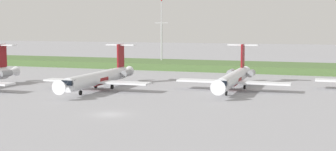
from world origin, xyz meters
name	(u,v)px	position (x,y,z in m)	size (l,w,h in m)	color
ground_plane	(172,88)	(0.00, 30.00, 0.00)	(500.00, 500.00, 0.00)	#939399
grass_berm	(218,66)	(0.00, 74.43, 1.01)	(320.00, 20.00, 2.02)	#4C6B38
regional_jet_third	(100,77)	(-13.51, 23.29, 2.54)	(22.81, 31.00, 9.00)	silver
regional_jet_fourth	(234,78)	(12.78, 31.66, 2.54)	(22.81, 31.00, 9.00)	silver
antenna_mast	(162,39)	(-19.56, 79.02, 8.96)	(4.40, 0.50, 21.52)	#B2B2B7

